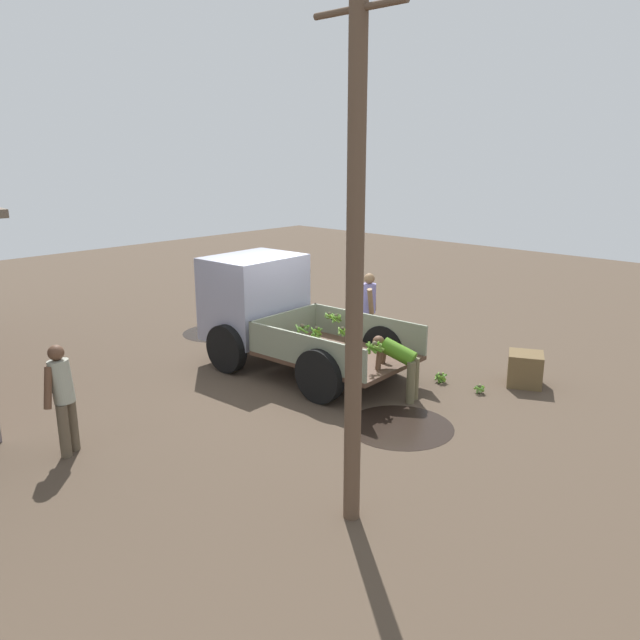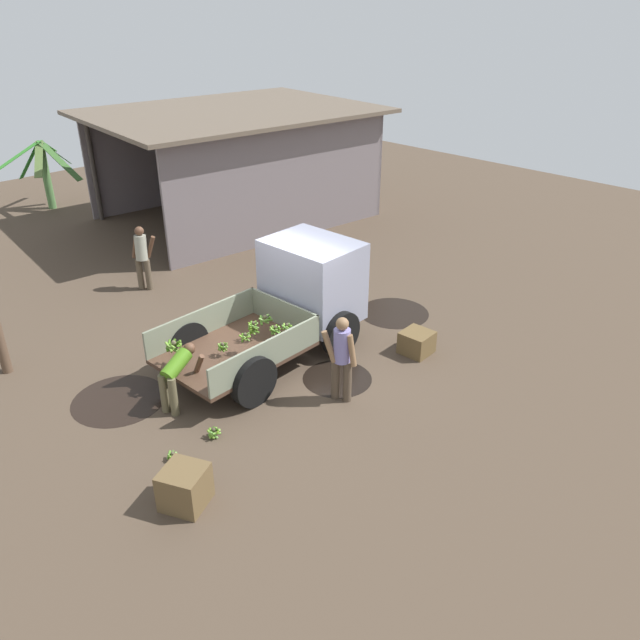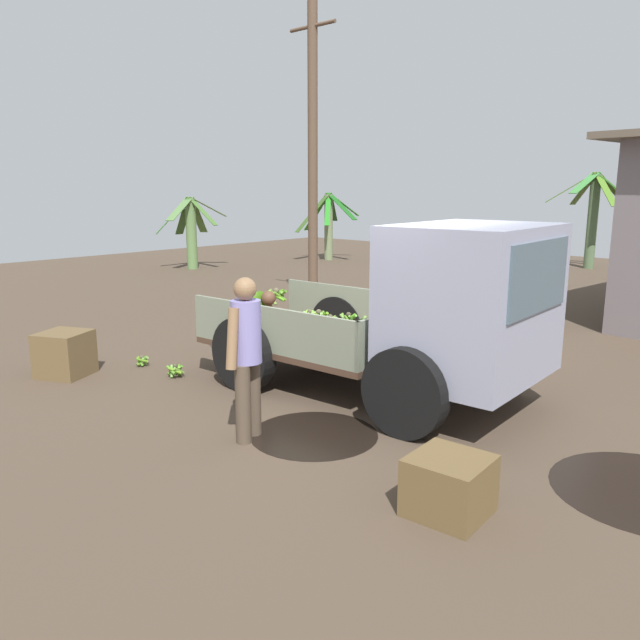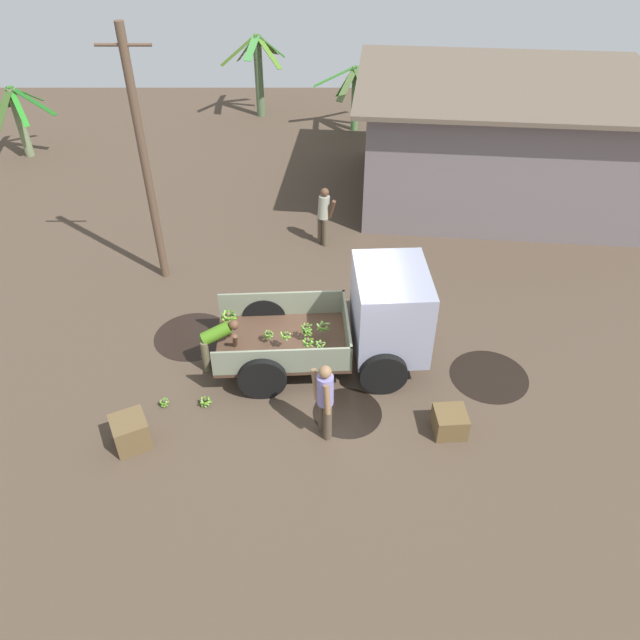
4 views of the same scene
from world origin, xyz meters
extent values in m
plane|color=#4B3C2F|center=(0.00, 0.00, 0.00)|extent=(36.00, 36.00, 0.00)
cylinder|color=black|center=(-3.15, 0.82, 0.00)|extent=(1.72, 1.72, 0.01)
cylinder|color=black|center=(0.27, -1.52, 0.00)|extent=(1.36, 1.36, 0.01)
cylinder|color=black|center=(3.27, -0.49, 0.00)|extent=(1.64, 1.64, 0.01)
cube|color=#4A3225|center=(-1.05, -0.02, 0.52)|extent=(2.84, 2.08, 0.08)
cube|color=gray|center=(-1.10, 0.92, 0.85)|extent=(2.74, 0.19, 0.58)
cube|color=gray|center=(-1.00, -0.97, 0.85)|extent=(2.74, 0.19, 0.58)
cube|color=gray|center=(0.29, 0.05, 0.85)|extent=(0.15, 1.94, 0.58)
cube|color=#9396AC|center=(1.16, 0.09, 1.33)|extent=(1.55, 1.97, 1.70)
cube|color=#4C606B|center=(1.89, 0.13, 1.67)|extent=(0.11, 1.52, 0.75)
cylinder|color=black|center=(0.89, 1.08, 0.48)|extent=(0.98, 0.27, 0.97)
cylinder|color=black|center=(1.00, -0.92, 0.48)|extent=(0.98, 0.27, 0.97)
cylinder|color=black|center=(-1.52, 0.96, 0.48)|extent=(0.98, 0.27, 0.97)
cylinder|color=black|center=(-1.41, -1.05, 0.48)|extent=(0.98, 0.27, 0.97)
sphere|color=#4E4632|center=(-1.34, -0.04, 0.82)|extent=(0.07, 0.07, 0.07)
cylinder|color=#80B145|center=(-1.40, -0.02, 0.77)|extent=(0.09, 0.16, 0.12)
cylinder|color=#47751E|center=(-1.39, -0.07, 0.76)|extent=(0.09, 0.14, 0.14)
cylinder|color=#48861B|center=(-1.36, -0.09, 0.76)|extent=(0.14, 0.07, 0.14)
cylinder|color=#6D9D45|center=(-1.32, -0.10, 0.77)|extent=(0.16, 0.10, 0.11)
cylinder|color=#588C2C|center=(-1.28, -0.07, 0.77)|extent=(0.09, 0.16, 0.11)
cylinder|color=olive|center=(-1.29, -0.01, 0.78)|extent=(0.12, 0.15, 0.10)
cylinder|color=#619821|center=(-1.33, 0.01, 0.76)|extent=(0.15, 0.08, 0.14)
cylinder|color=#70A235|center=(-1.37, 0.01, 0.76)|extent=(0.15, 0.10, 0.13)
sphere|color=#4C4531|center=(-0.97, -0.27, 0.98)|extent=(0.07, 0.07, 0.07)
cylinder|color=#567834|center=(-0.92, -0.29, 0.92)|extent=(0.07, 0.16, 0.14)
cylinder|color=#78A241|center=(-0.92, -0.23, 0.93)|extent=(0.15, 0.14, 0.12)
cylinder|color=#5B8831|center=(-0.97, -0.23, 0.91)|extent=(0.13, 0.04, 0.16)
cylinder|color=#569622|center=(-1.01, -0.24, 0.91)|extent=(0.12, 0.13, 0.16)
cylinder|color=#6EA52B|center=(-1.04, -0.29, 0.94)|extent=(0.08, 0.18, 0.10)
cylinder|color=#76A348|center=(-0.99, -0.32, 0.92)|extent=(0.15, 0.08, 0.15)
cylinder|color=#69A22A|center=(-0.94, -0.33, 0.94)|extent=(0.17, 0.11, 0.11)
sphere|color=#4E4632|center=(-0.50, -0.61, 1.09)|extent=(0.07, 0.07, 0.07)
cylinder|color=#5D971F|center=(-0.48, -0.54, 1.04)|extent=(0.18, 0.08, 0.12)
cylinder|color=#5B952C|center=(-0.54, -0.57, 1.02)|extent=(0.14, 0.13, 0.15)
cylinder|color=#507724|center=(-0.57, -0.61, 1.03)|extent=(0.05, 0.17, 0.13)
cylinder|color=#5E9F2E|center=(-0.55, -0.66, 1.04)|extent=(0.15, 0.15, 0.12)
cylinder|color=olive|center=(-0.48, -0.67, 1.02)|extent=(0.16, 0.09, 0.15)
cylinder|color=#437819|center=(-0.43, -0.64, 1.04)|extent=(0.11, 0.18, 0.12)
cylinder|color=#70AB45|center=(-0.45, -0.59, 1.02)|extent=(0.09, 0.15, 0.16)
sphere|color=#48412F|center=(-0.53, 0.02, 0.84)|extent=(0.07, 0.07, 0.07)
cylinder|color=#7CB233|center=(-0.48, -0.01, 0.77)|extent=(0.11, 0.16, 0.15)
cylinder|color=#588333|center=(-0.50, 0.07, 0.77)|extent=(0.15, 0.11, 0.16)
cylinder|color=#63A722|center=(-0.56, 0.07, 0.78)|extent=(0.16, 0.13, 0.14)
cylinder|color=#6DA934|center=(-0.59, 0.00, 0.79)|extent=(0.08, 0.18, 0.13)
cylinder|color=#487422|center=(-0.53, -0.05, 0.79)|extent=(0.17, 0.06, 0.13)
sphere|color=#463F2D|center=(-0.26, -0.67, 1.07)|extent=(0.07, 0.07, 0.07)
cylinder|color=olive|center=(-0.30, -0.63, 1.03)|extent=(0.14, 0.13, 0.10)
cylinder|color=#5D8D37|center=(-0.32, -0.68, 1.04)|extent=(0.06, 0.16, 0.09)
cylinder|color=#6E9F3A|center=(-0.26, -0.72, 1.01)|extent=(0.13, 0.04, 0.14)
cylinder|color=#6AA52F|center=(-0.20, -0.69, 1.03)|extent=(0.08, 0.16, 0.10)
cylinder|color=#61933E|center=(-0.23, -0.62, 1.03)|extent=(0.15, 0.11, 0.11)
sphere|color=brown|center=(-0.20, 0.05, 0.95)|extent=(0.08, 0.08, 0.08)
cylinder|color=#75A949|center=(-0.16, 0.13, 0.91)|extent=(0.22, 0.14, 0.12)
cylinder|color=#6DAE3B|center=(-0.27, 0.10, 0.89)|extent=(0.16, 0.19, 0.16)
cylinder|color=olive|center=(-0.28, 0.00, 0.91)|extent=(0.16, 0.21, 0.12)
cylinder|color=#4F812A|center=(-0.19, -0.04, 0.91)|extent=(0.22, 0.08, 0.12)
cylinder|color=#539124|center=(-0.13, 0.05, 0.87)|extent=(0.05, 0.19, 0.19)
sphere|color=#403A2A|center=(-0.54, 0.01, 0.96)|extent=(0.07, 0.07, 0.07)
cylinder|color=#568829|center=(-0.60, -0.04, 0.91)|extent=(0.15, 0.15, 0.12)
cylinder|color=#618F3B|center=(-0.55, -0.06, 0.90)|extent=(0.18, 0.05, 0.13)
cylinder|color=#64A12B|center=(-0.50, -0.03, 0.89)|extent=(0.12, 0.13, 0.16)
cylinder|color=#5C9235|center=(-0.49, 0.01, 0.89)|extent=(0.04, 0.15, 0.16)
cylinder|color=#69AC39|center=(-0.51, 0.07, 0.91)|extent=(0.17, 0.10, 0.13)
cylinder|color=#559725|center=(-0.57, 0.07, 0.90)|extent=(0.16, 0.10, 0.14)
cylinder|color=olive|center=(-0.61, 0.03, 0.90)|extent=(0.08, 0.17, 0.14)
sphere|color=brown|center=(-2.18, 0.27, 1.06)|extent=(0.09, 0.09, 0.09)
cylinder|color=#7AAD3F|center=(-2.19, 0.20, 0.96)|extent=(0.20, 0.07, 0.22)
cylinder|color=#5AA622|center=(-2.11, 0.21, 0.99)|extent=(0.19, 0.21, 0.17)
cylinder|color=olive|center=(-2.09, 0.26, 0.98)|extent=(0.08, 0.23, 0.17)
cylinder|color=#4D7A21|center=(-2.11, 0.33, 0.98)|extent=(0.18, 0.20, 0.18)
cylinder|color=#49771E|center=(-2.18, 0.37, 0.99)|extent=(0.24, 0.05, 0.16)
cylinder|color=#407418|center=(-2.25, 0.35, 1.00)|extent=(0.21, 0.20, 0.15)
cylinder|color=#73A535|center=(-2.28, 0.29, 1.00)|extent=(0.07, 0.25, 0.14)
cylinder|color=#537726|center=(-2.25, 0.21, 0.98)|extent=(0.18, 0.20, 0.18)
cube|color=slate|center=(8.89, 7.41, 1.68)|extent=(0.67, 5.65, 3.37)
cube|color=slate|center=(5.35, 10.57, 1.68)|extent=(7.76, 0.89, 3.37)
cube|color=slate|center=(4.78, 5.04, 1.68)|extent=(7.76, 0.89, 3.37)
cube|color=brown|center=(5.07, 7.80, 3.43)|extent=(9.20, 7.30, 0.12)
cylinder|color=#3F3833|center=(1.65, 10.75, 1.68)|extent=(0.16, 0.16, 3.37)
cylinder|color=#3F3833|center=(1.13, 5.61, 1.68)|extent=(0.16, 0.16, 3.37)
cylinder|color=#588849|center=(1.02, 13.13, 1.14)|extent=(0.26, 0.26, 2.27)
cube|color=#295128|center=(1.47, 13.09, 1.88)|extent=(0.92, 0.26, 0.90)
cube|color=#27741E|center=(1.45, 13.65, 2.00)|extent=(1.01, 1.18, 0.66)
cube|color=#247F26|center=(0.73, 13.48, 1.68)|extent=(0.82, 0.90, 1.30)
cube|color=#35852B|center=(0.26, 13.14, 1.96)|extent=(1.53, 0.25, 0.73)
cube|color=#567037|center=(0.71, 12.66, 1.84)|extent=(0.84, 1.08, 0.97)
cube|color=#325926|center=(1.33, 12.49, 1.72)|extent=(0.88, 1.41, 1.23)
cylinder|color=#4F4032|center=(-0.13, -2.16, 0.41)|extent=(0.21, 0.21, 0.82)
cylinder|color=#4F4032|center=(-0.22, -1.94, 0.41)|extent=(0.21, 0.21, 0.82)
cylinder|color=#837BBE|center=(-0.18, -2.05, 1.14)|extent=(0.40, 0.40, 0.65)
sphere|color=#8C6746|center=(-0.18, -2.05, 1.58)|extent=(0.23, 0.23, 0.23)
cylinder|color=#8C6746|center=(-0.14, -2.26, 1.11)|extent=(0.17, 0.23, 0.62)
cylinder|color=#8C6746|center=(-0.35, -1.90, 1.13)|extent=(0.21, 0.32, 0.61)
cylinder|color=brown|center=(-2.70, -0.09, 0.38)|extent=(0.18, 0.18, 0.76)
cylinder|color=brown|center=(-2.64, -0.30, 0.38)|extent=(0.18, 0.18, 0.76)
cylinder|color=#467C19|center=(-2.40, -0.12, 0.86)|extent=(0.71, 0.45, 0.47)
sphere|color=brown|center=(-2.04, -0.01, 1.00)|extent=(0.21, 0.21, 0.21)
cylinder|color=brown|center=(-2.17, 0.15, 0.67)|extent=(0.16, 0.24, 0.57)
cylinder|color=brown|center=(-2.02, -0.20, 0.69)|extent=(0.18, 0.33, 0.55)
cylinder|color=brown|center=(-0.26, 4.92, 0.40)|extent=(0.22, 0.22, 0.80)
cylinder|color=brown|center=(-0.13, 4.74, 0.40)|extent=(0.22, 0.22, 0.80)
cylinder|color=#9D9E8B|center=(-0.17, 4.84, 1.11)|extent=(0.45, 0.44, 0.65)
sphere|color=brown|center=(-0.15, 4.86, 1.53)|extent=(0.23, 0.23, 0.23)
cylinder|color=brown|center=(-0.22, 5.06, 1.08)|extent=(0.22, 0.25, 0.60)
cylinder|color=brown|center=(0.04, 4.75, 1.09)|extent=(0.26, 0.31, 0.59)
sphere|color=#4E4632|center=(-3.36, -1.33, 0.13)|extent=(0.07, 0.07, 0.07)
cylinder|color=#5E8E3A|center=(-3.32, -1.31, 0.07)|extent=(0.09, 0.12, 0.14)
cylinder|color=#6A9944|center=(-3.36, -1.28, 0.09)|extent=(0.15, 0.04, 0.11)
cylinder|color=#548B29|center=(-3.40, -1.29, 0.10)|extent=(0.14, 0.13, 0.09)
cylinder|color=#5F9436|center=(-3.40, -1.35, 0.08)|extent=(0.08, 0.14, 0.13)
cylinder|color=#5C8B23|center=(-3.38, -1.38, 0.08)|extent=(0.13, 0.11, 0.12)
cylinder|color=#518E22|center=(-3.34, -1.38, 0.08)|extent=(0.14, 0.07, 0.13)
cylinder|color=#578A21|center=(-3.30, -1.36, 0.10)|extent=(0.09, 0.16, 0.09)
sphere|color=#463F2D|center=(-2.54, -1.32, 0.16)|extent=(0.07, 0.07, 0.07)
cylinder|color=#5B9B23|center=(-2.59, -1.29, 0.10)|extent=(0.12, 0.16, 0.15)
cylinder|color=olive|center=(-2.60, -1.33, 0.10)|extent=(0.07, 0.18, 0.14)
cylinder|color=#6FA748|center=(-2.57, -1.36, 0.09)|extent=(0.14, 0.12, 0.17)
cylinder|color=#55892C|center=(-2.54, -1.39, 0.12)|extent=(0.18, 0.04, 0.11)
cylinder|color=#60901F|center=(-2.48, -1.37, 0.12)|extent=(0.15, 0.16, 0.11)
cylinder|color=#71A63C|center=(-2.47, -1.31, 0.11)|extent=(0.05, 0.18, 0.13)
cylinder|color=#60932F|center=(-2.51, -1.28, 0.09)|extent=(0.14, 0.11, 0.17)
cylinder|color=#4E8427|center=(-2.54, -1.26, 0.09)|extent=(0.16, 0.05, 0.16)
cube|color=brown|center=(-3.75, -2.30, 0.31)|extent=(0.83, 0.83, 0.62)
cube|color=brown|center=(2.17, -1.98, 0.24)|extent=(0.63, 0.63, 0.48)
camera|label=1|loc=(-8.49, 8.36, 4.24)|focal=35.00mm
camera|label=2|loc=(-7.19, -8.61, 6.69)|focal=35.00mm
camera|label=3|loc=(4.51, -6.07, 2.58)|focal=35.00mm
camera|label=4|loc=(-0.27, -9.98, 9.00)|focal=35.00mm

